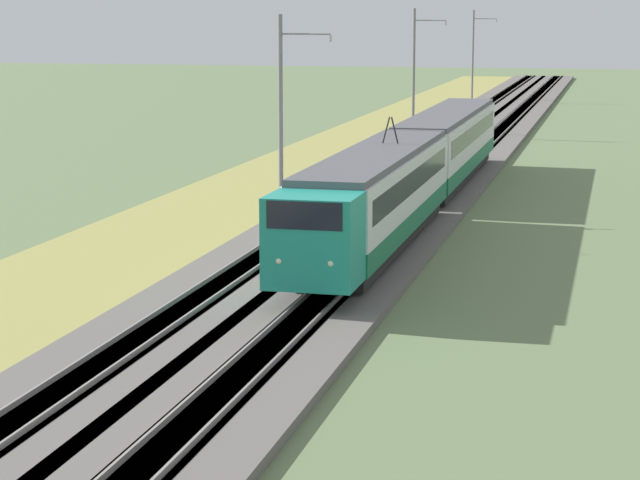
# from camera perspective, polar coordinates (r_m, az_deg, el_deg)

# --- Properties ---
(ballast_main) EXTENTS (240.00, 4.40, 0.30)m
(ballast_main) POSITION_cam_1_polar(r_m,az_deg,el_deg) (64.01, 1.79, 2.12)
(ballast_main) COLOR #605B56
(ballast_main) RESTS_ON ground
(ballast_adjacent) EXTENTS (240.00, 4.40, 0.30)m
(ballast_adjacent) POSITION_cam_1_polar(r_m,az_deg,el_deg) (63.34, 5.21, 1.99)
(ballast_adjacent) COLOR #605B56
(ballast_adjacent) RESTS_ON ground
(track_main) EXTENTS (240.00, 1.57, 0.45)m
(track_main) POSITION_cam_1_polar(r_m,az_deg,el_deg) (64.01, 1.79, 2.12)
(track_main) COLOR #4C4238
(track_main) RESTS_ON ground
(track_adjacent) EXTENTS (240.00, 1.57, 0.45)m
(track_adjacent) POSITION_cam_1_polar(r_m,az_deg,el_deg) (63.34, 5.21, 2.00)
(track_adjacent) COLOR #4C4238
(track_adjacent) RESTS_ON ground
(grass_verge) EXTENTS (240.00, 8.92, 0.12)m
(grass_verge) POSITION_cam_1_polar(r_m,az_deg,el_deg) (65.28, -2.71, 2.19)
(grass_verge) COLOR #99934C
(grass_verge) RESTS_ON ground
(passenger_train) EXTENTS (41.61, 2.95, 5.18)m
(passenger_train) POSITION_cam_1_polar(r_m,az_deg,el_deg) (57.78, 4.46, 3.48)
(passenger_train) COLOR teal
(passenger_train) RESTS_ON ground
(catenary_mast_mid) EXTENTS (0.22, 2.56, 9.26)m
(catenary_mast_mid) POSITION_cam_1_polar(r_m,az_deg,el_deg) (58.50, -1.76, 5.89)
(catenary_mast_mid) COLOR slate
(catenary_mast_mid) RESTS_ON ground
(catenary_mast_far) EXTENTS (0.22, 2.56, 9.61)m
(catenary_mast_far) POSITION_cam_1_polar(r_m,az_deg,el_deg) (95.64, 4.33, 7.73)
(catenary_mast_far) COLOR slate
(catenary_mast_far) RESTS_ON ground
(catenary_mast_distant) EXTENTS (0.22, 2.56, 9.52)m
(catenary_mast_distant) POSITION_cam_1_polar(r_m,az_deg,el_deg) (133.31, 7.02, 8.41)
(catenary_mast_distant) COLOR slate
(catenary_mast_distant) RESTS_ON ground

